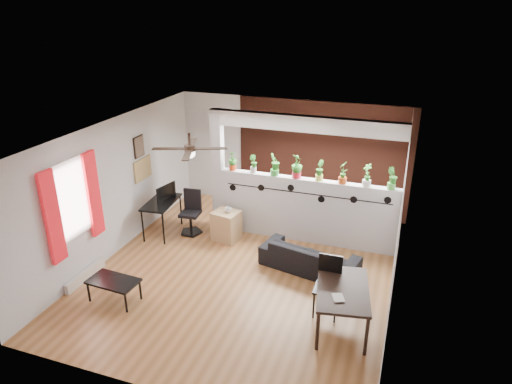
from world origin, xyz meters
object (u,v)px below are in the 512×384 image
at_px(ceiling_fan, 190,150).
at_px(office_chair, 191,215).
at_px(cube_shelf, 226,226).
at_px(dining_table, 343,292).
at_px(sofa, 309,257).
at_px(cup, 228,210).
at_px(potted_plant_3, 297,166).
at_px(potted_plant_7, 392,178).
at_px(potted_plant_2, 275,164).
at_px(potted_plant_5, 343,172).
at_px(folding_chair, 329,280).
at_px(coffee_table, 113,282).
at_px(potted_plant_6, 367,174).
at_px(potted_plant_4, 320,170).
at_px(computer_desk, 161,204).
at_px(potted_plant_0, 233,160).
at_px(potted_plant_1, 253,163).

bearing_deg(ceiling_fan, office_chair, 119.48).
bearing_deg(cube_shelf, dining_table, -25.61).
height_order(sofa, cup, cup).
xyz_separation_m(potted_plant_3, potted_plant_7, (1.81, -0.00, -0.03)).
xyz_separation_m(potted_plant_2, potted_plant_5, (1.35, 0.00, -0.01)).
height_order(potted_plant_2, potted_plant_3, potted_plant_3).
height_order(folding_chair, coffee_table, folding_chair).
distance_m(potted_plant_6, cup, 2.82).
distance_m(potted_plant_7, cup, 3.24).
xyz_separation_m(ceiling_fan, folding_chair, (2.47, -0.38, -1.74)).
xyz_separation_m(potted_plant_6, coffee_table, (-3.61, -3.04, -1.24)).
height_order(potted_plant_4, folding_chair, potted_plant_4).
bearing_deg(sofa, computer_desk, 5.23).
distance_m(potted_plant_4, folding_chair, 2.48).
xyz_separation_m(potted_plant_5, office_chair, (-3.03, -0.46, -1.17)).
distance_m(potted_plant_3, computer_desk, 2.94).
bearing_deg(potted_plant_0, potted_plant_5, 0.00).
bearing_deg(coffee_table, computer_desk, 100.69).
relative_size(potted_plant_4, cube_shelf, 0.67).
relative_size(sofa, office_chair, 1.82).
bearing_deg(potted_plant_7, potted_plant_5, 180.00).
bearing_deg(potted_plant_5, cup, -167.22).
relative_size(potted_plant_4, office_chair, 0.44).
height_order(potted_plant_6, potted_plant_7, potted_plant_6).
distance_m(potted_plant_0, computer_desk, 1.76).
xyz_separation_m(potted_plant_3, computer_desk, (-2.70, -0.67, -0.94)).
xyz_separation_m(ceiling_fan, dining_table, (2.74, -0.68, -1.71)).
relative_size(potted_plant_5, computer_desk, 0.42).
relative_size(potted_plant_3, folding_chair, 0.50).
distance_m(cube_shelf, office_chair, 0.82).
bearing_deg(folding_chair, potted_plant_3, 116.77).
relative_size(potted_plant_3, computer_desk, 0.46).
height_order(potted_plant_7, coffee_table, potted_plant_7).
relative_size(potted_plant_0, potted_plant_1, 1.09).
bearing_deg(potted_plant_6, computer_desk, -170.62).
relative_size(ceiling_fan, dining_table, 0.89).
bearing_deg(potted_plant_5, potted_plant_1, 180.00).
distance_m(ceiling_fan, folding_chair, 3.05).
bearing_deg(office_chair, ceiling_fan, -60.52).
distance_m(ceiling_fan, potted_plant_0, 1.95).
bearing_deg(ceiling_fan, potted_plant_5, 38.33).
distance_m(potted_plant_3, potted_plant_4, 0.45).
bearing_deg(potted_plant_5, dining_table, -79.49).
height_order(potted_plant_1, computer_desk, potted_plant_1).
bearing_deg(potted_plant_1, folding_chair, -47.41).
relative_size(potted_plant_1, cube_shelf, 0.60).
height_order(potted_plant_0, office_chair, potted_plant_0).
xyz_separation_m(potted_plant_3, dining_table, (1.36, -2.48, -1.00)).
xyz_separation_m(ceiling_fan, potted_plant_2, (0.92, 1.80, -0.72)).
bearing_deg(potted_plant_3, cube_shelf, -159.53).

